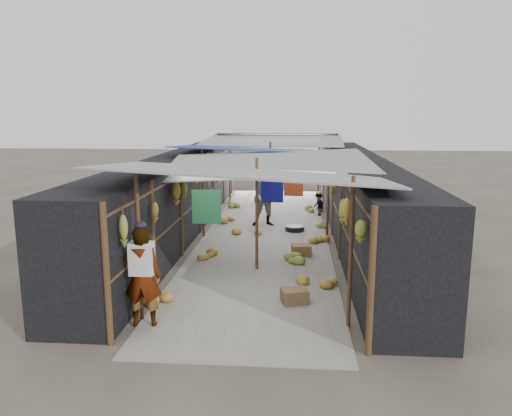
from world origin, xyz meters
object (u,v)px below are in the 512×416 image
(shopper_blue, at_px, (266,197))
(crate_near, at_px, (294,296))
(black_basin, at_px, (295,229))
(vendor_elderly, at_px, (142,277))
(vendor_seated, at_px, (319,205))

(shopper_blue, bearing_deg, crate_near, -87.51)
(black_basin, xyz_separation_m, vendor_elderly, (-2.56, -7.07, 0.79))
(black_basin, height_order, vendor_elderly, vendor_elderly)
(vendor_elderly, relative_size, shopper_blue, 0.95)
(crate_near, xyz_separation_m, black_basin, (-0.01, 5.87, -0.06))
(crate_near, xyz_separation_m, vendor_seated, (0.82, 8.21, 0.27))
(shopper_blue, bearing_deg, vendor_elderly, -107.47)
(shopper_blue, height_order, vendor_seated, shopper_blue)
(vendor_seated, bearing_deg, black_basin, -49.80)
(shopper_blue, relative_size, vendor_seated, 2.24)
(vendor_elderly, bearing_deg, black_basin, -113.37)
(vendor_seated, bearing_deg, vendor_elderly, -50.10)
(black_basin, bearing_deg, vendor_elderly, -109.92)
(vendor_seated, bearing_deg, crate_near, -35.99)
(vendor_elderly, bearing_deg, shopper_blue, -105.31)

